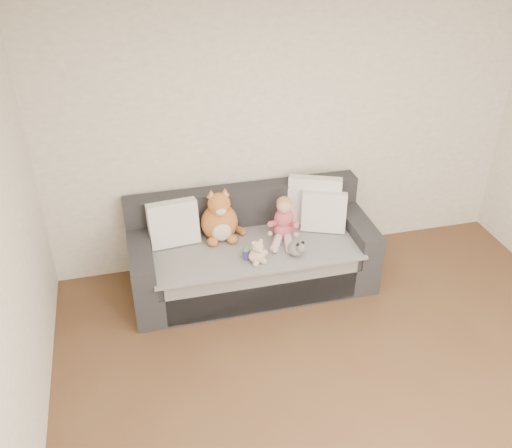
# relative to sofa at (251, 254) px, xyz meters

# --- Properties ---
(room_shell) EXTENTS (5.00, 5.00, 5.00)m
(room_shell) POSITION_rel_sofa_xyz_m (0.46, -1.64, 0.99)
(room_shell) COLOR brown
(room_shell) RESTS_ON ground
(sofa) EXTENTS (2.20, 0.94, 0.85)m
(sofa) POSITION_rel_sofa_xyz_m (0.00, 0.00, 0.00)
(sofa) COLOR #242529
(sofa) RESTS_ON ground
(cushion_left) EXTENTS (0.46, 0.24, 0.42)m
(cushion_left) POSITION_rel_sofa_xyz_m (-0.68, 0.12, 0.36)
(cushion_left) COLOR white
(cushion_left) RESTS_ON sofa
(cushion_right_back) EXTENTS (0.54, 0.39, 0.47)m
(cushion_right_back) POSITION_rel_sofa_xyz_m (0.65, 0.16, 0.39)
(cushion_right_back) COLOR white
(cushion_right_back) RESTS_ON sofa
(cushion_right_front) EXTENTS (0.44, 0.32, 0.38)m
(cushion_right_front) POSITION_rel_sofa_xyz_m (0.70, 0.01, 0.35)
(cushion_right_front) COLOR white
(cushion_right_front) RESTS_ON sofa
(toddler) EXTENTS (0.29, 0.41, 0.40)m
(toddler) POSITION_rel_sofa_xyz_m (0.29, -0.04, 0.33)
(toddler) COLOR #C64560
(toddler) RESTS_ON sofa
(plush_cat) EXTENTS (0.41, 0.35, 0.51)m
(plush_cat) POSITION_rel_sofa_xyz_m (-0.26, 0.10, 0.35)
(plush_cat) COLOR #C9532C
(plush_cat) RESTS_ON sofa
(teddy_bear) EXTENTS (0.18, 0.14, 0.23)m
(teddy_bear) POSITION_rel_sofa_xyz_m (-0.03, -0.37, 0.26)
(teddy_bear) COLOR tan
(teddy_bear) RESTS_ON sofa
(plush_cow) EXTENTS (0.14, 0.21, 0.17)m
(plush_cow) POSITION_rel_sofa_xyz_m (0.32, -0.34, 0.23)
(plush_cow) COLOR white
(plush_cow) RESTS_ON sofa
(sippy_cup) EXTENTS (0.10, 0.09, 0.12)m
(sippy_cup) POSITION_rel_sofa_xyz_m (-0.11, -0.29, 0.23)
(sippy_cup) COLOR #443693
(sippy_cup) RESTS_ON sofa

